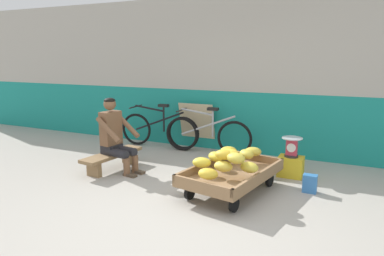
# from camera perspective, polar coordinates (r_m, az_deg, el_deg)

# --- Properties ---
(ground_plane) EXTENTS (80.00, 80.00, 0.00)m
(ground_plane) POSITION_cam_1_polar(r_m,az_deg,el_deg) (3.96, -1.24, -14.94)
(ground_plane) COLOR #A39E93
(back_wall) EXTENTS (16.00, 0.30, 2.84)m
(back_wall) POSITION_cam_1_polar(r_m,az_deg,el_deg) (6.53, 11.10, 8.29)
(back_wall) COLOR #19847A
(back_wall) RESTS_ON ground
(banana_cart) EXTENTS (1.09, 1.57, 0.36)m
(banana_cart) POSITION_cam_1_polar(r_m,az_deg,el_deg) (4.68, 6.43, -7.53)
(banana_cart) COLOR #8E6B47
(banana_cart) RESTS_ON ground
(banana_pile) EXTENTS (0.89, 1.38, 0.26)m
(banana_pile) POSITION_cam_1_polar(r_m,az_deg,el_deg) (4.63, 5.98, -4.83)
(banana_pile) COLOR gold
(banana_pile) RESTS_ON banana_cart
(low_bench) EXTENTS (0.43, 1.13, 0.27)m
(low_bench) POSITION_cam_1_polar(r_m,az_deg,el_deg) (5.72, -12.73, -4.62)
(low_bench) COLOR olive
(low_bench) RESTS_ON ground
(vendor_seated) EXTENTS (0.72, 0.55, 1.14)m
(vendor_seated) POSITION_cam_1_polar(r_m,az_deg,el_deg) (5.57, -12.28, -1.14)
(vendor_seated) COLOR brown
(vendor_seated) RESTS_ON ground
(plastic_crate) EXTENTS (0.36, 0.28, 0.30)m
(plastic_crate) POSITION_cam_1_polar(r_m,az_deg,el_deg) (5.49, 15.62, -6.00)
(plastic_crate) COLOR gold
(plastic_crate) RESTS_ON ground
(weighing_scale) EXTENTS (0.30, 0.30, 0.29)m
(weighing_scale) POSITION_cam_1_polar(r_m,az_deg,el_deg) (5.41, 15.79, -2.93)
(weighing_scale) COLOR #28282D
(weighing_scale) RESTS_ON plastic_crate
(bicycle_near_left) EXTENTS (1.66, 0.48, 0.86)m
(bicycle_near_left) POSITION_cam_1_polar(r_m,az_deg,el_deg) (6.94, -5.32, -0.24)
(bicycle_near_left) COLOR black
(bicycle_near_left) RESTS_ON ground
(bicycle_far_left) EXTENTS (1.66, 0.48, 0.86)m
(bicycle_far_left) POSITION_cam_1_polar(r_m,az_deg,el_deg) (6.48, 2.47, -1.05)
(bicycle_far_left) COLOR black
(bicycle_far_left) RESTS_ON ground
(sign_board) EXTENTS (0.70, 0.23, 0.88)m
(sign_board) POSITION_cam_1_polar(r_m,az_deg,el_deg) (6.85, 0.84, 0.37)
(sign_board) COLOR #C6B289
(sign_board) RESTS_ON ground
(shopping_bag) EXTENTS (0.18, 0.12, 0.24)m
(shopping_bag) POSITION_cam_1_polar(r_m,az_deg,el_deg) (4.95, 18.47, -8.49)
(shopping_bag) COLOR #3370B7
(shopping_bag) RESTS_ON ground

